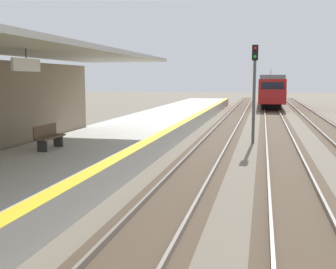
% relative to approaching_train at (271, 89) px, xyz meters
% --- Properties ---
extents(station_platform, '(5.00, 80.00, 0.91)m').
position_rel_approaching_train_xyz_m(station_platform, '(-7.80, -39.63, -1.73)').
color(station_platform, '#B7B5AD').
rests_on(station_platform, ground).
extents(track_pair_nearest_platform, '(2.34, 120.00, 0.16)m').
position_rel_approaching_train_xyz_m(track_pair_nearest_platform, '(-3.40, -35.63, -2.13)').
color(track_pair_nearest_platform, '#4C3D2D').
rests_on(track_pair_nearest_platform, ground).
extents(track_pair_middle, '(2.34, 120.00, 0.16)m').
position_rel_approaching_train_xyz_m(track_pair_middle, '(-0.00, -35.63, -2.13)').
color(track_pair_middle, '#4C3D2D').
rests_on(track_pair_middle, ground).
extents(approaching_train, '(2.93, 19.60, 4.76)m').
position_rel_approaching_train_xyz_m(approaching_train, '(0.00, 0.00, 0.00)').
color(approaching_train, maroon).
rests_on(approaching_train, ground).
extents(rail_signal_post, '(0.32, 0.34, 5.20)m').
position_rel_approaching_train_xyz_m(rail_signal_post, '(-1.44, -32.03, 1.02)').
color(rail_signal_post, '#4C4C4C').
rests_on(rail_signal_post, ground).
extents(platform_bench, '(0.45, 1.60, 0.88)m').
position_rel_approaching_train_xyz_m(platform_bench, '(-8.53, -41.19, -0.80)').
color(platform_bench, brown).
rests_on(platform_bench, station_platform).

